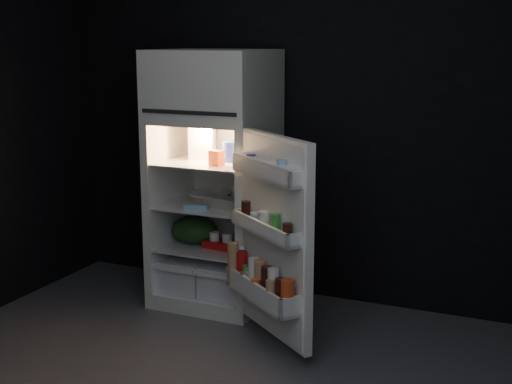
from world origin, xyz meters
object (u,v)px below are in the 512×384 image
at_px(fridge_door, 271,242).
at_px(yogurt_tray, 222,245).
at_px(milk_jug, 202,142).
at_px(egg_carton, 225,203).
at_px(refrigerator, 216,170).

bearing_deg(fridge_door, yogurt_tray, 138.84).
bearing_deg(milk_jug, fridge_door, -57.06).
height_order(fridge_door, egg_carton, fridge_door).
bearing_deg(fridge_door, egg_carton, 138.50).
distance_m(refrigerator, yogurt_tray, 0.52).
relative_size(fridge_door, yogurt_tray, 4.85).
height_order(refrigerator, egg_carton, refrigerator).
xyz_separation_m(fridge_door, egg_carton, (-0.53, 0.47, 0.08)).
bearing_deg(yogurt_tray, refrigerator, 138.48).
distance_m(fridge_door, milk_jug, 1.10).
xyz_separation_m(refrigerator, milk_jug, (-0.11, 0.00, 0.19)).
bearing_deg(fridge_door, milk_jug, 141.89).
relative_size(fridge_door, milk_jug, 5.08).
height_order(fridge_door, yogurt_tray, fridge_door).
distance_m(refrigerator, egg_carton, 0.28).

